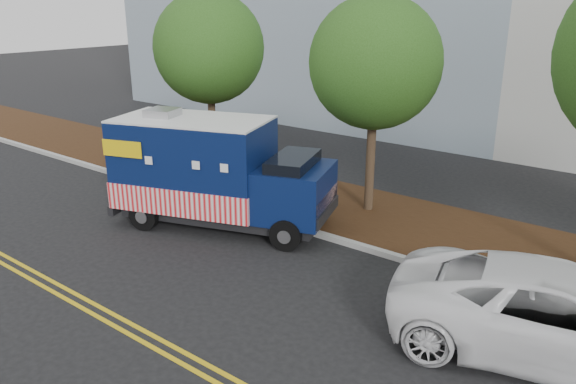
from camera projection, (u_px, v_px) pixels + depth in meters
The scene contains 10 objects.
ground at pixel (260, 245), 14.71m from camera, with size 120.00×120.00×0.00m, color black.
curb at pixel (292, 226), 15.73m from camera, with size 120.00×0.18×0.15m, color #9E9E99.
mulch_strip at pixel (334, 206), 17.29m from camera, with size 120.00×4.00×0.15m, color black.
centerline_near at pixel (117, 316), 11.39m from camera, with size 120.00×0.10×0.01m, color gold.
centerline_far at pixel (106, 321), 11.20m from camera, with size 120.00×0.10×0.01m, color gold.
tree_a at pixel (209, 48), 19.02m from camera, with size 3.77×3.77×6.43m.
tree_b at pixel (375, 63), 15.45m from camera, with size 3.70×3.70×6.29m.
sign_post at pixel (256, 173), 16.70m from camera, with size 0.06×0.06×2.40m, color #473828.
food_truck at pixel (212, 175), 15.64m from camera, with size 6.51×4.08×3.24m.
white_car at pixel (562, 315), 9.90m from camera, with size 2.75×5.96×1.66m, color white.
Camera 1 is at (8.86, -10.15, 6.10)m, focal length 35.00 mm.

